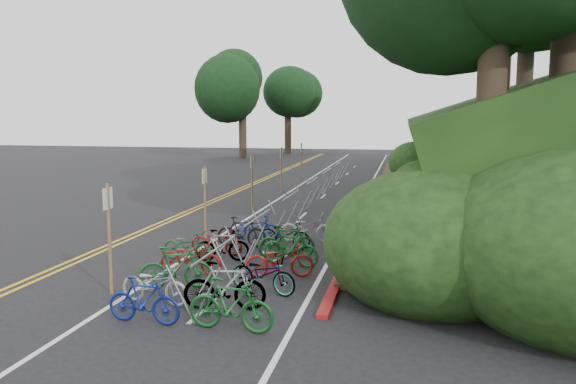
# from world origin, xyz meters

# --- Properties ---
(ground) EXTENTS (120.00, 120.00, 0.00)m
(ground) POSITION_xyz_m (0.00, 0.00, 0.00)
(ground) COLOR black
(ground) RESTS_ON ground
(road_markings) EXTENTS (7.47, 80.00, 0.01)m
(road_markings) POSITION_xyz_m (0.63, 10.10, 0.00)
(road_markings) COLOR gold
(road_markings) RESTS_ON ground
(red_curb) EXTENTS (0.25, 28.00, 0.10)m
(red_curb) POSITION_xyz_m (5.70, 12.00, 0.05)
(red_curb) COLOR maroon
(red_curb) RESTS_ON ground
(embankment) EXTENTS (14.30, 48.14, 9.11)m
(embankment) POSITION_xyz_m (12.96, 19.04, 2.57)
(embankment) COLOR black
(embankment) RESTS_ON ground
(bike_rack_front) EXTENTS (1.17, 2.83, 1.24)m
(bike_rack_front) POSITION_xyz_m (3.23, -1.49, 0.89)
(bike_rack_front) COLOR gray
(bike_rack_front) RESTS_ON ground
(bike_racks_rest) EXTENTS (1.14, 23.00, 1.17)m
(bike_racks_rest) POSITION_xyz_m (3.00, 13.00, 0.85)
(bike_racks_rest) COLOR gray
(bike_racks_rest) RESTS_ON ground
(signpost_near) EXTENTS (0.08, 0.40, 2.63)m
(signpost_near) POSITION_xyz_m (0.59, -1.33, 1.50)
(signpost_near) COLOR brown
(signpost_near) RESTS_ON ground
(signposts_rest) EXTENTS (0.08, 18.40, 2.50)m
(signposts_rest) POSITION_xyz_m (0.60, 14.00, 1.43)
(signposts_rest) COLOR brown
(signposts_rest) RESTS_ON ground
(bike_front) EXTENTS (1.01, 1.78, 0.89)m
(bike_front) POSITION_xyz_m (1.19, 1.91, 0.44)
(bike_front) COLOR #144C1E
(bike_front) RESTS_ON ground
(bike_valet) EXTENTS (3.30, 9.87, 1.08)m
(bike_valet) POSITION_xyz_m (3.07, 1.20, 0.48)
(bike_valet) COLOR navy
(bike_valet) RESTS_ON ground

